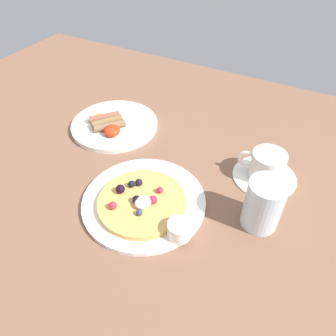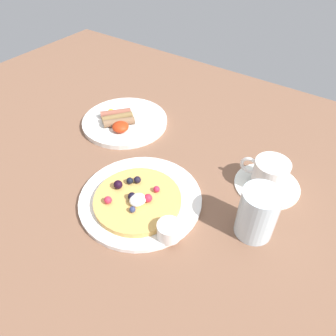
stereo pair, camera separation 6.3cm
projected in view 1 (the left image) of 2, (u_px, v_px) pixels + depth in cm
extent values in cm
cube|color=brown|center=(133.00, 180.00, 75.44)|extent=(160.30, 123.50, 3.00)
cylinder|color=white|center=(144.00, 201.00, 67.79)|extent=(26.53, 26.53, 1.06)
cylinder|color=tan|center=(142.00, 202.00, 65.99)|extent=(18.56, 18.56, 1.26)
sphere|color=navy|center=(139.00, 213.00, 62.36)|extent=(1.29, 1.29, 1.29)
sphere|color=black|center=(120.00, 189.00, 66.63)|extent=(1.94, 1.94, 1.94)
sphere|color=#BF2240|center=(160.00, 190.00, 66.78)|extent=(1.39, 1.39, 1.39)
sphere|color=black|center=(131.00, 184.00, 68.00)|extent=(1.50, 1.50, 1.50)
sphere|color=red|center=(153.00, 200.00, 64.51)|extent=(1.78, 1.78, 1.78)
sphere|color=#C42940|center=(113.00, 205.00, 63.49)|extent=(1.63, 1.63, 1.63)
sphere|color=black|center=(136.00, 199.00, 64.63)|extent=(1.70, 1.70, 1.70)
sphere|color=black|center=(139.00, 182.00, 68.32)|extent=(1.59, 1.59, 1.59)
sphere|color=#C02244|center=(142.00, 205.00, 63.77)|extent=(1.46, 1.46, 1.46)
ellipsoid|color=white|center=(144.00, 202.00, 64.02)|extent=(3.19, 3.19, 1.91)
ellipsoid|color=white|center=(142.00, 203.00, 63.81)|extent=(3.05, 3.05, 1.83)
cylinder|color=white|center=(179.00, 230.00, 59.60)|extent=(4.64, 4.64, 3.36)
cylinder|color=brown|center=(179.00, 228.00, 59.14)|extent=(3.81, 3.81, 0.40)
cylinder|color=white|center=(115.00, 125.00, 88.39)|extent=(23.96, 23.96, 1.40)
cylinder|color=brown|center=(110.00, 126.00, 85.05)|extent=(7.18, 7.76, 2.04)
cylinder|color=brown|center=(107.00, 121.00, 86.60)|extent=(6.64, 8.13, 2.04)
cylinder|color=brown|center=(105.00, 117.00, 88.15)|extent=(7.15, 7.78, 2.04)
ellipsoid|color=white|center=(100.00, 118.00, 89.11)|extent=(7.42, 6.30, 0.60)
sphere|color=yellow|center=(99.00, 117.00, 88.77)|extent=(2.00, 2.00, 2.00)
ellipsoid|color=red|center=(112.00, 131.00, 83.13)|extent=(4.45, 4.45, 2.45)
cylinder|color=white|center=(264.00, 176.00, 73.67)|extent=(14.69, 14.69, 0.74)
cylinder|color=white|center=(268.00, 165.00, 71.27)|extent=(7.69, 7.69, 6.31)
torus|color=white|center=(247.00, 159.00, 72.37)|extent=(4.40, 1.29, 4.34)
cylinder|color=brown|center=(270.00, 158.00, 69.90)|extent=(6.53, 6.53, 0.51)
cylinder|color=silver|center=(263.00, 204.00, 60.68)|extent=(7.44, 7.44, 10.86)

